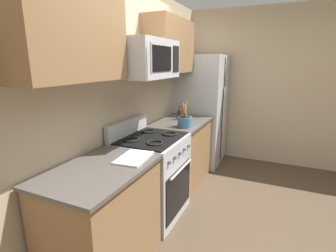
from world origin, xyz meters
TOP-DOWN VIEW (x-y plane):
  - ground_plane at (0.00, 0.00)m, footprint 16.00×16.00m
  - wall_back at (0.00, 1.08)m, footprint 8.00×0.10m
  - counter_left at (-0.87, 0.68)m, footprint 0.96×0.65m
  - range_oven at (-0.00, 0.68)m, footprint 0.76×0.70m
  - counter_right at (0.89, 0.68)m, footprint 1.00×0.65m
  - refrigerator at (1.80, 0.67)m, footprint 0.78×0.77m
  - wall_right at (2.29, 0.00)m, footprint 0.10×8.00m
  - microwave at (-0.00, 0.71)m, footprint 0.77×0.44m
  - upper_cabinets_left at (-0.88, 0.86)m, footprint 0.95×0.34m
  - upper_cabinets_right at (0.90, 0.86)m, footprint 0.99×0.34m
  - utensil_crock at (0.63, 0.53)m, footprint 0.19×0.19m
  - cutting_board at (-0.58, 0.54)m, footprint 0.39×0.27m
  - bottle_soy at (1.02, 0.75)m, footprint 0.07×0.07m

SIDE VIEW (x-z plane):
  - ground_plane at x=0.00m, z-range 0.00..0.00m
  - counter_right at x=0.89m, z-range 0.00..0.91m
  - counter_left at x=-0.87m, z-range 0.00..0.91m
  - range_oven at x=0.00m, z-range -0.07..1.02m
  - refrigerator at x=1.80m, z-range 0.00..1.83m
  - cutting_board at x=-0.58m, z-range 0.91..0.93m
  - utensil_crock at x=0.63m, z-range 0.82..1.16m
  - bottle_soy at x=1.02m, z-range 0.90..1.09m
  - wall_back at x=0.00m, z-range 0.00..2.60m
  - wall_right at x=2.29m, z-range 0.00..2.60m
  - microwave at x=0.00m, z-range 1.56..1.94m
  - upper_cabinets_left at x=-0.88m, z-range 1.58..2.27m
  - upper_cabinets_right at x=0.90m, z-range 1.58..2.27m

